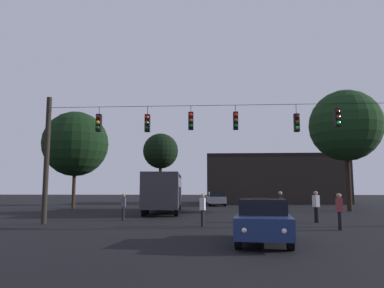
{
  "coord_description": "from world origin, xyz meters",
  "views": [
    {
      "loc": [
        -0.11,
        -4.63,
        1.89
      ],
      "look_at": [
        -1.5,
        17.68,
        4.59
      ],
      "focal_mm": 34.55,
      "sensor_mm": 36.0,
      "label": 1
    }
  ],
  "objects_px": {
    "pedestrian_crossing_left": "(316,205)",
    "tree_behind_building": "(75,144)",
    "tree_left_silhouette": "(161,151)",
    "city_bus": "(164,189)",
    "pedestrian_near_bus": "(281,204)",
    "car_near_right": "(263,220)",
    "pedestrian_crossing_right": "(123,205)",
    "pedestrian_crossing_center": "(203,208)",
    "car_far_left": "(216,199)",
    "pedestrian_trailing": "(339,209)",
    "tree_right_far": "(346,126)"
  },
  "relations": [
    {
      "from": "city_bus",
      "to": "pedestrian_near_bus",
      "type": "bearing_deg",
      "value": -45.9
    },
    {
      "from": "pedestrian_crossing_left",
      "to": "tree_behind_building",
      "type": "distance_m",
      "value": 23.83
    },
    {
      "from": "tree_behind_building",
      "to": "tree_right_far",
      "type": "distance_m",
      "value": 24.82
    },
    {
      "from": "pedestrian_trailing",
      "to": "car_far_left",
      "type": "bearing_deg",
      "value": 103.37
    },
    {
      "from": "tree_right_far",
      "to": "pedestrian_crossing_center",
      "type": "bearing_deg",
      "value": -132.08
    },
    {
      "from": "tree_right_far",
      "to": "pedestrian_trailing",
      "type": "bearing_deg",
      "value": -110.93
    },
    {
      "from": "pedestrian_crossing_left",
      "to": "car_far_left",
      "type": "bearing_deg",
      "value": 105.63
    },
    {
      "from": "car_far_left",
      "to": "pedestrian_crossing_right",
      "type": "distance_m",
      "value": 19.82
    },
    {
      "from": "city_bus",
      "to": "pedestrian_near_bus",
      "type": "distance_m",
      "value": 11.22
    },
    {
      "from": "pedestrian_crossing_center",
      "to": "tree_behind_building",
      "type": "height_order",
      "value": "tree_behind_building"
    },
    {
      "from": "pedestrian_crossing_center",
      "to": "tree_behind_building",
      "type": "distance_m",
      "value": 20.94
    },
    {
      "from": "pedestrian_trailing",
      "to": "pedestrian_near_bus",
      "type": "bearing_deg",
      "value": 116.33
    },
    {
      "from": "pedestrian_near_bus",
      "to": "tree_right_far",
      "type": "xyz_separation_m",
      "value": [
        7.51,
        10.47,
        6.26
      ]
    },
    {
      "from": "car_near_right",
      "to": "pedestrian_crossing_right",
      "type": "xyz_separation_m",
      "value": [
        -7.15,
        8.65,
        0.09
      ]
    },
    {
      "from": "car_far_left",
      "to": "tree_right_far",
      "type": "height_order",
      "value": "tree_right_far"
    },
    {
      "from": "pedestrian_trailing",
      "to": "pedestrian_crossing_right",
      "type": "bearing_deg",
      "value": 158.43
    },
    {
      "from": "pedestrian_trailing",
      "to": "pedestrian_crossing_center",
      "type": "bearing_deg",
      "value": 168.15
    },
    {
      "from": "pedestrian_crossing_right",
      "to": "pedestrian_near_bus",
      "type": "bearing_deg",
      "value": -2.62
    },
    {
      "from": "tree_behind_building",
      "to": "city_bus",
      "type": "bearing_deg",
      "value": -28.18
    },
    {
      "from": "car_far_left",
      "to": "tree_right_far",
      "type": "relative_size",
      "value": 0.43
    },
    {
      "from": "car_far_left",
      "to": "pedestrian_near_bus",
      "type": "bearing_deg",
      "value": -79.52
    },
    {
      "from": "car_near_right",
      "to": "tree_behind_building",
      "type": "bearing_deg",
      "value": 125.4
    },
    {
      "from": "tree_left_silhouette",
      "to": "tree_right_far",
      "type": "height_order",
      "value": "tree_right_far"
    },
    {
      "from": "car_near_right",
      "to": "car_far_left",
      "type": "relative_size",
      "value": 1.01
    },
    {
      "from": "pedestrian_near_bus",
      "to": "tree_behind_building",
      "type": "distance_m",
      "value": 22.17
    },
    {
      "from": "car_far_left",
      "to": "pedestrian_crossing_center",
      "type": "distance_m",
      "value": 22.11
    },
    {
      "from": "tree_left_silhouette",
      "to": "city_bus",
      "type": "bearing_deg",
      "value": -80.17
    },
    {
      "from": "car_near_right",
      "to": "pedestrian_near_bus",
      "type": "distance_m",
      "value": 8.48
    },
    {
      "from": "pedestrian_crossing_center",
      "to": "tree_left_silhouette",
      "type": "height_order",
      "value": "tree_left_silhouette"
    },
    {
      "from": "pedestrian_near_bus",
      "to": "tree_right_far",
      "type": "bearing_deg",
      "value": 54.36
    },
    {
      "from": "city_bus",
      "to": "tree_right_far",
      "type": "relative_size",
      "value": 1.08
    },
    {
      "from": "tree_right_far",
      "to": "pedestrian_crossing_left",
      "type": "bearing_deg",
      "value": -117.52
    },
    {
      "from": "tree_left_silhouette",
      "to": "tree_behind_building",
      "type": "bearing_deg",
      "value": -129.04
    },
    {
      "from": "city_bus",
      "to": "pedestrian_crossing_left",
      "type": "height_order",
      "value": "city_bus"
    },
    {
      "from": "car_near_right",
      "to": "pedestrian_crossing_right",
      "type": "bearing_deg",
      "value": 129.56
    },
    {
      "from": "pedestrian_crossing_right",
      "to": "car_near_right",
      "type": "bearing_deg",
      "value": -50.44
    },
    {
      "from": "pedestrian_crossing_center",
      "to": "tree_right_far",
      "type": "relative_size",
      "value": 0.16
    },
    {
      "from": "pedestrian_near_bus",
      "to": "tree_behind_building",
      "type": "height_order",
      "value": "tree_behind_building"
    },
    {
      "from": "tree_left_silhouette",
      "to": "pedestrian_trailing",
      "type": "bearing_deg",
      "value": -64.73
    },
    {
      "from": "city_bus",
      "to": "tree_behind_building",
      "type": "height_order",
      "value": "tree_behind_building"
    },
    {
      "from": "car_near_right",
      "to": "tree_left_silhouette",
      "type": "relative_size",
      "value": 0.53
    },
    {
      "from": "car_near_right",
      "to": "pedestrian_crossing_left",
      "type": "height_order",
      "value": "pedestrian_crossing_left"
    },
    {
      "from": "pedestrian_crossing_right",
      "to": "pedestrian_trailing",
      "type": "distance_m",
      "value": 12.0
    },
    {
      "from": "city_bus",
      "to": "pedestrian_crossing_center",
      "type": "height_order",
      "value": "city_bus"
    },
    {
      "from": "pedestrian_crossing_center",
      "to": "pedestrian_crossing_right",
      "type": "xyz_separation_m",
      "value": [
        -4.83,
        3.08,
        -0.03
      ]
    },
    {
      "from": "tree_behind_building",
      "to": "tree_left_silhouette",
      "type": "bearing_deg",
      "value": 50.96
    },
    {
      "from": "pedestrian_near_bus",
      "to": "tree_left_silhouette",
      "type": "height_order",
      "value": "tree_left_silhouette"
    },
    {
      "from": "tree_right_far",
      "to": "pedestrian_crossing_right",
      "type": "bearing_deg",
      "value": -148.95
    },
    {
      "from": "pedestrian_crossing_center",
      "to": "tree_right_far",
      "type": "height_order",
      "value": "tree_right_far"
    },
    {
      "from": "city_bus",
      "to": "pedestrian_crossing_left",
      "type": "relative_size",
      "value": 6.37
    }
  ]
}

